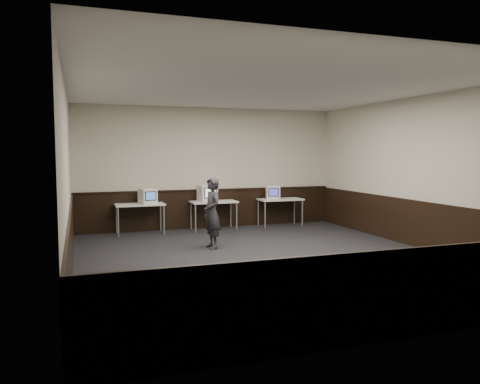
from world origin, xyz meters
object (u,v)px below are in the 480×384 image
Objects in this scene: desk_left at (140,207)px; person at (212,213)px; emac_left at (148,196)px; emac_right at (273,192)px; emac_center at (207,193)px; desk_center at (214,204)px; desk_right at (280,201)px.

person reaches higher than desk_left.
emac_left reaches higher than emac_right.
emac_right reaches higher than desk_left.
emac_left is 1.54m from emac_center.
person reaches higher than emac_center.
emac_right is (1.83, -0.03, -0.03)m from emac_center.
desk_center is at bearing 156.64° from person.
person is at bearing -119.47° from emac_right.
desk_center is 1.90m from desk_right.
desk_left is 0.80× the size of person.
desk_right is at bearing 124.79° from person.
desk_right is 3.62m from emac_left.
emac_left is 0.32× the size of person.
emac_center is (1.54, 0.04, 0.03)m from emac_left.
desk_left is at bearing -158.47° from person.
emac_left reaches higher than desk_right.
desk_left is at bearing 180.00° from desk_center.
emac_right is (1.66, -0.04, 0.26)m from desk_center.
desk_center is at bearing -12.59° from emac_left.
person is (-2.35, -2.23, -0.19)m from emac_right.
person reaches higher than emac_left.
emac_center is 2.33m from person.
emac_right is 3.24m from person.
person is at bearing -108.29° from emac_center.
desk_right is 2.53× the size of emac_left.
emac_left is at bearing -178.36° from desk_center.
emac_left is at bearing 175.93° from emac_center.
desk_left is 0.32m from emac_left.
emac_center reaches higher than desk_center.
emac_left is at bearing -161.82° from person.
person reaches higher than desk_center.
desk_center is 1.73m from emac_left.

